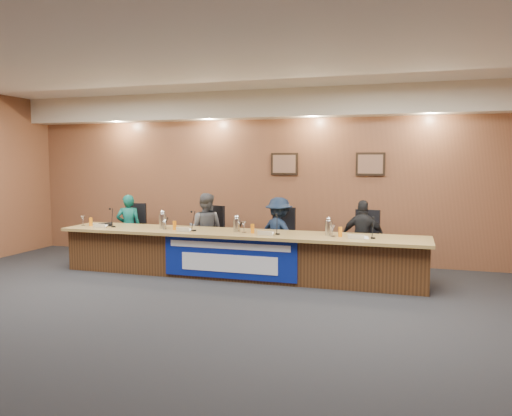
# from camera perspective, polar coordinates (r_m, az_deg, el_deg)

# --- Properties ---
(floor) EXTENTS (10.00, 10.00, 0.00)m
(floor) POSITION_cam_1_polar(r_m,az_deg,el_deg) (6.23, -9.61, -12.52)
(floor) COLOR black
(floor) RESTS_ON ground
(ceiling) EXTENTS (10.00, 8.00, 0.04)m
(ceiling) POSITION_cam_1_polar(r_m,az_deg,el_deg) (6.07, -10.10, 17.62)
(ceiling) COLOR silver
(ceiling) RESTS_ON wall_back
(wall_back) EXTENTS (10.00, 0.04, 3.20)m
(wall_back) POSITION_cam_1_polar(r_m,az_deg,el_deg) (9.67, 1.00, 3.58)
(wall_back) COLOR brown
(wall_back) RESTS_ON floor
(soffit) EXTENTS (10.00, 0.50, 0.50)m
(soffit) POSITION_cam_1_polar(r_m,az_deg,el_deg) (9.48, 0.58, 11.72)
(soffit) COLOR beige
(soffit) RESTS_ON wall_back
(dais_body) EXTENTS (6.00, 0.80, 0.70)m
(dais_body) POSITION_cam_1_polar(r_m,az_deg,el_deg) (8.28, -2.12, -5.44)
(dais_body) COLOR #452915
(dais_body) RESTS_ON floor
(dais_top) EXTENTS (6.10, 0.95, 0.05)m
(dais_top) POSITION_cam_1_polar(r_m,az_deg,el_deg) (8.18, -2.24, -2.92)
(dais_top) COLOR olive
(dais_top) RESTS_ON dais_body
(banner) EXTENTS (2.20, 0.02, 0.65)m
(banner) POSITION_cam_1_polar(r_m,az_deg,el_deg) (7.90, -3.12, -5.76)
(banner) COLOR navy
(banner) RESTS_ON dais_body
(banner_text_upper) EXTENTS (2.00, 0.01, 0.10)m
(banner_text_upper) POSITION_cam_1_polar(r_m,az_deg,el_deg) (7.85, -3.16, -4.34)
(banner_text_upper) COLOR silver
(banner_text_upper) RESTS_ON banner
(banner_text_lower) EXTENTS (1.60, 0.01, 0.28)m
(banner_text_lower) POSITION_cam_1_polar(r_m,az_deg,el_deg) (7.90, -3.15, -6.35)
(banner_text_lower) COLOR silver
(banner_text_lower) RESTS_ON banner
(wall_photo_left) EXTENTS (0.52, 0.04, 0.42)m
(wall_photo_left) POSITION_cam_1_polar(r_m,az_deg,el_deg) (9.53, 3.27, 5.05)
(wall_photo_left) COLOR black
(wall_photo_left) RESTS_ON wall_back
(wall_photo_right) EXTENTS (0.52, 0.04, 0.42)m
(wall_photo_right) POSITION_cam_1_polar(r_m,az_deg,el_deg) (9.27, 12.94, 4.91)
(wall_photo_right) COLOR black
(wall_photo_right) RESTS_ON wall_back
(panelist_a) EXTENTS (0.55, 0.47, 1.27)m
(panelist_a) POSITION_cam_1_polar(r_m,az_deg,el_deg) (9.92, -14.35, -2.15)
(panelist_a) COLOR #0B5348
(panelist_a) RESTS_ON floor
(panelist_b) EXTENTS (0.68, 0.55, 1.32)m
(panelist_b) POSITION_cam_1_polar(r_m,az_deg,el_deg) (9.18, -5.78, -2.43)
(panelist_b) COLOR #505156
(panelist_b) RESTS_ON floor
(panelist_c) EXTENTS (0.95, 0.77, 1.28)m
(panelist_c) POSITION_cam_1_polar(r_m,az_deg,el_deg) (8.74, 2.63, -2.95)
(panelist_c) COLOR #111D33
(panelist_c) RESTS_ON floor
(panelist_d) EXTENTS (0.75, 0.33, 1.26)m
(panelist_d) POSITION_cam_1_polar(r_m,az_deg,el_deg) (8.50, 12.14, -3.36)
(panelist_d) COLOR black
(panelist_d) RESTS_ON floor
(office_chair_a) EXTENTS (0.53, 0.53, 0.08)m
(office_chair_a) POSITION_cam_1_polar(r_m,az_deg,el_deg) (10.02, -14.03, -2.95)
(office_chair_a) COLOR black
(office_chair_a) RESTS_ON floor
(office_chair_b) EXTENTS (0.61, 0.61, 0.08)m
(office_chair_b) POSITION_cam_1_polar(r_m,az_deg,el_deg) (9.30, -5.53, -3.45)
(office_chair_b) COLOR black
(office_chair_b) RESTS_ON floor
(office_chair_c) EXTENTS (0.50, 0.50, 0.08)m
(office_chair_c) POSITION_cam_1_polar(r_m,az_deg,el_deg) (8.86, 2.79, -3.87)
(office_chair_c) COLOR black
(office_chair_c) RESTS_ON floor
(office_chair_d) EXTENTS (0.56, 0.56, 0.08)m
(office_chair_d) POSITION_cam_1_polar(r_m,az_deg,el_deg) (8.62, 12.18, -4.25)
(office_chair_d) COLOR black
(office_chair_d) RESTS_ON floor
(nameplate_a) EXTENTS (0.24, 0.08, 0.10)m
(nameplate_a) POSITION_cam_1_polar(r_m,az_deg,el_deg) (9.07, -17.49, -1.89)
(nameplate_a) COLOR white
(nameplate_a) RESTS_ON dais_top
(microphone_a) EXTENTS (0.07, 0.07, 0.02)m
(microphone_a) POSITION_cam_1_polar(r_m,az_deg,el_deg) (9.10, -15.96, -2.05)
(microphone_a) COLOR black
(microphone_a) RESTS_ON dais_top
(juice_glass_a) EXTENTS (0.06, 0.06, 0.15)m
(juice_glass_a) POSITION_cam_1_polar(r_m,az_deg,el_deg) (9.38, -18.36, -1.50)
(juice_glass_a) COLOR orange
(juice_glass_a) RESTS_ON dais_top
(water_glass_a) EXTENTS (0.08, 0.08, 0.18)m
(water_glass_a) POSITION_cam_1_polar(r_m,az_deg,el_deg) (9.44, -19.17, -1.39)
(water_glass_a) COLOR silver
(water_glass_a) RESTS_ON dais_top
(nameplate_b) EXTENTS (0.24, 0.08, 0.10)m
(nameplate_b) POSITION_cam_1_polar(r_m,az_deg,el_deg) (8.25, -8.36, -2.40)
(nameplate_b) COLOR white
(nameplate_b) RESTS_ON dais_top
(microphone_b) EXTENTS (0.07, 0.07, 0.02)m
(microphone_b) POSITION_cam_1_polar(r_m,az_deg,el_deg) (8.33, -7.08, -2.56)
(microphone_b) COLOR black
(microphone_b) RESTS_ON dais_top
(juice_glass_b) EXTENTS (0.06, 0.06, 0.15)m
(juice_glass_b) POSITION_cam_1_polar(r_m,az_deg,el_deg) (8.51, -9.29, -1.97)
(juice_glass_b) COLOR orange
(juice_glass_b) RESTS_ON dais_top
(water_glass_b) EXTENTS (0.08, 0.08, 0.18)m
(water_glass_b) POSITION_cam_1_polar(r_m,az_deg,el_deg) (8.59, -10.39, -1.83)
(water_glass_b) COLOR silver
(water_glass_b) RESTS_ON dais_top
(nameplate_c) EXTENTS (0.24, 0.08, 0.10)m
(nameplate_c) POSITION_cam_1_polar(r_m,az_deg,el_deg) (7.76, 1.03, -2.84)
(nameplate_c) COLOR white
(nameplate_c) RESTS_ON dais_top
(microphone_c) EXTENTS (0.07, 0.07, 0.02)m
(microphone_c) POSITION_cam_1_polar(r_m,az_deg,el_deg) (7.88, 2.48, -2.98)
(microphone_c) COLOR black
(microphone_c) RESTS_ON dais_top
(juice_glass_c) EXTENTS (0.06, 0.06, 0.15)m
(juice_glass_c) POSITION_cam_1_polar(r_m,az_deg,el_deg) (8.00, -0.41, -2.37)
(juice_glass_c) COLOR orange
(juice_glass_c) RESTS_ON dais_top
(water_glass_c) EXTENTS (0.08, 0.08, 0.18)m
(water_glass_c) POSITION_cam_1_polar(r_m,az_deg,el_deg) (8.05, -1.39, -2.22)
(water_glass_c) COLOR silver
(water_glass_c) RESTS_ON dais_top
(nameplate_d) EXTENTS (0.24, 0.08, 0.10)m
(nameplate_d) POSITION_cam_1_polar(r_m,az_deg,el_deg) (7.54, 11.35, -3.19)
(nameplate_d) COLOR white
(nameplate_d) RESTS_ON dais_top
(microphone_d) EXTENTS (0.07, 0.07, 0.02)m
(microphone_d) POSITION_cam_1_polar(r_m,az_deg,el_deg) (7.66, 13.22, -3.36)
(microphone_d) COLOR black
(microphone_d) RESTS_ON dais_top
(juice_glass_d) EXTENTS (0.06, 0.06, 0.15)m
(juice_glass_d) POSITION_cam_1_polar(r_m,az_deg,el_deg) (7.75, 9.61, -2.70)
(juice_glass_d) COLOR orange
(juice_glass_d) RESTS_ON dais_top
(water_glass_d) EXTENTS (0.08, 0.08, 0.18)m
(water_glass_d) POSITION_cam_1_polar(r_m,az_deg,el_deg) (7.73, 8.77, -2.59)
(water_glass_d) COLOR silver
(water_glass_d) RESTS_ON dais_top
(carafe_left) EXTENTS (0.12, 0.12, 0.25)m
(carafe_left) POSITION_cam_1_polar(r_m,az_deg,el_deg) (8.71, -10.61, -1.49)
(carafe_left) COLOR silver
(carafe_left) RESTS_ON dais_top
(carafe_mid) EXTENTS (0.11, 0.11, 0.22)m
(carafe_mid) POSITION_cam_1_polar(r_m,az_deg,el_deg) (8.15, -2.20, -1.98)
(carafe_mid) COLOR silver
(carafe_mid) RESTS_ON dais_top
(carafe_right) EXTENTS (0.11, 0.11, 0.23)m
(carafe_right) POSITION_cam_1_polar(r_m,az_deg,el_deg) (7.83, 8.31, -2.29)
(carafe_right) COLOR silver
(carafe_right) RESTS_ON dais_top
(speakerphone) EXTENTS (0.32, 0.32, 0.05)m
(speakerphone) POSITION_cam_1_polar(r_m,az_deg,el_deg) (9.31, -16.60, -1.81)
(speakerphone) COLOR black
(speakerphone) RESTS_ON dais_top
(paper_stack) EXTENTS (0.26, 0.33, 0.01)m
(paper_stack) POSITION_cam_1_polar(r_m,az_deg,el_deg) (7.73, 11.92, -3.31)
(paper_stack) COLOR white
(paper_stack) RESTS_ON dais_top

